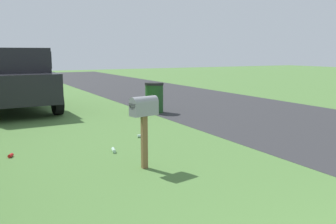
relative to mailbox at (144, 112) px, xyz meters
name	(u,v)px	position (x,y,z in m)	size (l,w,h in m)	color
road_asphalt	(316,126)	(0.98, -5.48, -0.97)	(60.00, 6.02, 0.01)	#2D2D30
mailbox	(144,112)	(0.00, 0.00, 0.00)	(0.29, 0.50, 1.23)	brown
pickup_truck	(16,78)	(7.61, 1.23, 0.13)	(5.10, 2.35, 2.09)	black
trash_bin	(154,98)	(5.04, -2.67, -0.48)	(0.61, 0.61, 0.99)	#1E4C1E
litter_bottle_far_scatter	(114,150)	(1.20, 0.12, -0.94)	(0.07, 0.07, 0.22)	#B2D8BF
litter_can_by_mailbox	(11,156)	(1.77, 1.95, -0.94)	(0.07, 0.07, 0.12)	red
litter_bottle_midfield_a	(142,136)	(2.07, -0.88, -0.94)	(0.07, 0.07, 0.22)	#B2D8BF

